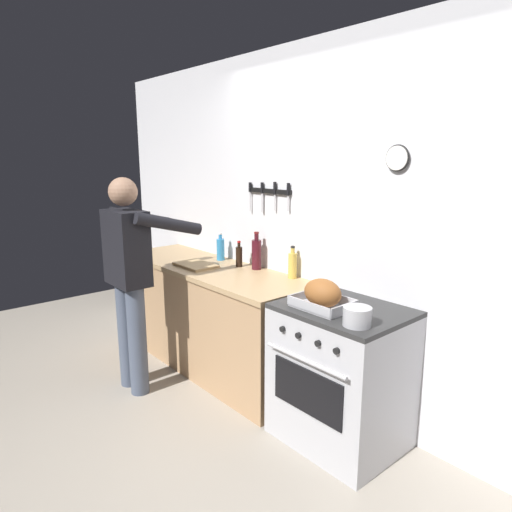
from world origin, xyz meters
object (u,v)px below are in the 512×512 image
object	(u,v)px
cutting_board	(196,265)
bottle_soy_sauce	(239,256)
saucepan	(357,316)
roasting_pan	(322,295)
stove	(341,375)
person_cook	(131,272)
bottle_cooking_oil	(292,265)
bottle_dish_soap	(221,249)
bottle_wine_red	(257,254)

from	to	relation	value
cutting_board	bottle_soy_sauce	bearing A→B (deg)	46.83
saucepan	roasting_pan	bearing A→B (deg)	166.34
stove	roasting_pan	bearing A→B (deg)	-126.56
person_cook	bottle_cooking_oil	size ratio (longest dim) A/B	6.68
stove	bottle_cooking_oil	bearing A→B (deg)	159.99
bottle_soy_sauce	bottle_cooking_oil	distance (m)	0.56
person_cook	roasting_pan	xyz separation A→B (m)	(1.40, 0.57, 0.03)
stove	bottle_dish_soap	xyz separation A→B (m)	(-1.54, 0.20, 0.55)
stove	saucepan	xyz separation A→B (m)	(0.24, -0.18, 0.50)
cutting_board	bottle_cooking_oil	world-z (taller)	bottle_cooking_oil
stove	bottle_cooking_oil	world-z (taller)	bottle_cooking_oil
bottle_dish_soap	bottle_soy_sauce	bearing A→B (deg)	-5.70
person_cook	bottle_dish_soap	bearing A→B (deg)	-0.56
bottle_wine_red	saucepan	bearing A→B (deg)	-17.42
stove	roasting_pan	xyz separation A→B (m)	(-0.08, -0.11, 0.53)
person_cook	saucepan	world-z (taller)	person_cook
stove	bottle_dish_soap	distance (m)	1.65
person_cook	bottle_cooking_oil	world-z (taller)	person_cook
person_cook	saucepan	xyz separation A→B (m)	(1.72, 0.50, 0.00)
saucepan	bottle_cooking_oil	xyz separation A→B (m)	(-0.93, 0.44, 0.05)
cutting_board	saucepan	bearing A→B (deg)	-3.01
bottle_wine_red	bottle_cooking_oil	distance (m)	0.39
stove	bottle_wine_red	world-z (taller)	bottle_wine_red
stove	bottle_wine_red	size ratio (longest dim) A/B	2.91
saucepan	stove	bearing A→B (deg)	141.90
roasting_pan	bottle_dish_soap	distance (m)	1.49
roasting_pan	saucepan	xyz separation A→B (m)	(0.32, -0.08, -0.03)
saucepan	bottle_soy_sauce	bearing A→B (deg)	166.34
cutting_board	roasting_pan	bearing A→B (deg)	-0.57
stove	cutting_board	world-z (taller)	cutting_board
bottle_soy_sauce	bottle_wine_red	bearing A→B (deg)	18.40
roasting_pan	bottle_wine_red	bearing A→B (deg)	161.42
person_cook	bottle_soy_sauce	distance (m)	0.89
stove	bottle_cooking_oil	size ratio (longest dim) A/B	3.62
bottle_wine_red	bottle_cooking_oil	xyz separation A→B (m)	(0.39, 0.02, -0.03)
cutting_board	bottle_soy_sauce	size ratio (longest dim) A/B	1.64
roasting_pan	bottle_soy_sauce	bearing A→B (deg)	166.34
stove	bottle_dish_soap	bearing A→B (deg)	172.46
bottle_wine_red	bottle_soy_sauce	bearing A→B (deg)	-161.60
stove	cutting_board	distance (m)	1.56
saucepan	bottle_soy_sauce	xyz separation A→B (m)	(-1.48, 0.36, 0.04)
bottle_cooking_oil	cutting_board	bearing A→B (deg)	-156.66
person_cook	cutting_board	distance (m)	0.59
person_cook	roasting_pan	world-z (taller)	person_cook
stove	saucepan	distance (m)	0.59
stove	bottle_soy_sauce	xyz separation A→B (m)	(-1.24, 0.17, 0.54)
saucepan	bottle_cooking_oil	size ratio (longest dim) A/B	0.63
bottle_cooking_oil	bottle_dish_soap	world-z (taller)	bottle_cooking_oil
roasting_pan	bottle_cooking_oil	world-z (taller)	bottle_cooking_oil
saucepan	bottle_wine_red	world-z (taller)	bottle_wine_red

